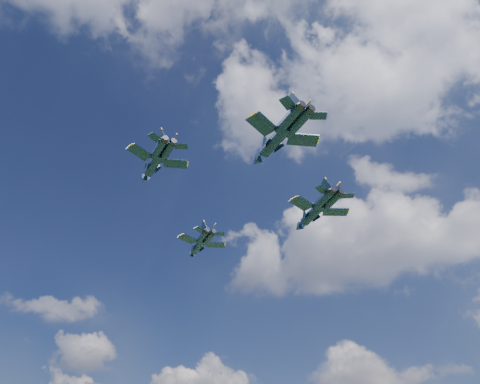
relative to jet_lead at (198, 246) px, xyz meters
name	(u,v)px	position (x,y,z in m)	size (l,w,h in m)	color
jet_lead	(198,246)	(0.00, 0.00, 0.00)	(12.84, 11.61, 3.34)	black
jet_left	(153,165)	(6.33, -26.55, 1.37)	(13.43, 11.04, 3.38)	black
jet_right	(312,214)	(25.16, 3.77, 3.41)	(16.14, 14.89, 4.23)	black
jet_slot	(274,142)	(27.17, -21.93, 2.31)	(16.48, 13.65, 4.15)	black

